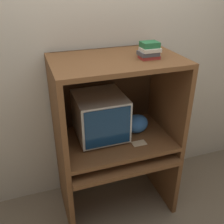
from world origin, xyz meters
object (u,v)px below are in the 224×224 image
at_px(mouse, 134,152).
at_px(snack_bag, 137,124).
at_px(book_stack, 149,50).
at_px(keyboard, 105,159).
at_px(crt_monitor, 100,116).

xyz_separation_m(mouse, snack_bag, (0.09, 0.16, 0.18)).
bearing_deg(book_stack, keyboard, -171.13).
height_order(crt_monitor, snack_bag, crt_monitor).
relative_size(crt_monitor, book_stack, 2.94).
xyz_separation_m(crt_monitor, book_stack, (0.35, -0.16, 0.57)).
relative_size(crt_monitor, snack_bag, 2.11).
height_order(snack_bag, book_stack, book_stack).
xyz_separation_m(crt_monitor, keyboard, (-0.03, -0.22, -0.30)).
xyz_separation_m(snack_bag, book_stack, (0.02, -0.11, 0.69)).
relative_size(keyboard, snack_bag, 1.81).
bearing_deg(mouse, keyboard, -178.87).
relative_size(keyboard, book_stack, 2.53).
height_order(crt_monitor, book_stack, book_stack).
bearing_deg(snack_bag, crt_monitor, 171.42).
bearing_deg(keyboard, book_stack, 8.87).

